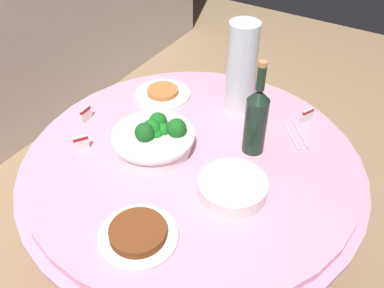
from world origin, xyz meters
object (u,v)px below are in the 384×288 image
label_placard_front (81,142)px  broccoli_bowl (154,138)px  label_placard_mid (308,115)px  serving_tongs (296,136)px  decorative_fruit_vase (242,72)px  food_plate_stir_fry (138,234)px  food_plate_peanuts (163,93)px  label_placard_rear (86,113)px  wine_bottle (256,119)px  plate_stack (232,187)px

label_placard_front → broccoli_bowl: bearing=-56.8°
broccoli_bowl → label_placard_mid: bearing=-43.0°
broccoli_bowl → serving_tongs: size_ratio=1.86×
broccoli_bowl → decorative_fruit_vase: bearing=-19.5°
broccoli_bowl → food_plate_stir_fry: size_ratio=1.27×
label_placard_front → food_plate_peanuts: bearing=-6.3°
decorative_fruit_vase → label_placard_mid: bearing=-80.9°
food_plate_stir_fry → label_placard_rear: bearing=56.2°
decorative_fruit_vase → label_placard_rear: bearing=130.7°
decorative_fruit_vase → label_placard_mid: decorative_fruit_vase is taller
serving_tongs → label_placard_mid: (0.10, 0.00, 0.03)m
food_plate_stir_fry → label_placard_rear: size_ratio=4.00×
broccoli_bowl → label_placard_mid: broccoli_bowl is taller
broccoli_bowl → food_plate_peanuts: size_ratio=1.27×
wine_bottle → label_placard_front: (-0.30, 0.49, -0.10)m
broccoli_bowl → label_placard_mid: (0.42, -0.39, -0.01)m
decorative_fruit_vase → label_placard_rear: 0.59m
serving_tongs → food_plate_peanuts: bearing=93.5°
serving_tongs → food_plate_peanuts: (-0.03, 0.55, 0.01)m
label_placard_front → decorative_fruit_vase: bearing=-33.6°
broccoli_bowl → food_plate_peanuts: (0.28, 0.16, -0.03)m
serving_tongs → label_placard_rear: size_ratio=2.74×
food_plate_stir_fry → label_placard_rear: (0.33, 0.49, 0.01)m
plate_stack → food_plate_peanuts: size_ratio=0.95×
decorative_fruit_vase → label_placard_rear: (-0.38, 0.44, -0.12)m
serving_tongs → label_placard_mid: label_placard_mid is taller
decorative_fruit_vase → food_plate_stir_fry: bearing=-176.0°
wine_bottle → label_placard_rear: wine_bottle is taller
serving_tongs → label_placard_mid: size_ratio=2.74×
label_placard_mid → food_plate_peanuts: bearing=104.0°
label_placard_mid → label_placard_rear: (-0.42, 0.70, 0.00)m
wine_bottle → serving_tongs: (0.14, -0.10, -0.12)m
wine_bottle → label_placard_front: wine_bottle is taller
broccoli_bowl → decorative_fruit_vase: size_ratio=0.82×
food_plate_peanuts → label_placard_front: 0.42m
plate_stack → label_placard_front: bearing=99.3°
food_plate_stir_fry → label_placard_mid: size_ratio=4.00×
broccoli_bowl → label_placard_mid: size_ratio=5.09×
food_plate_peanuts → label_placard_rear: (-0.28, 0.15, 0.02)m
label_placard_front → label_placard_mid: 0.81m
decorative_fruit_vase → food_plate_peanuts: (-0.10, 0.29, -0.14)m
plate_stack → label_placard_mid: (0.46, -0.07, 0.01)m
label_placard_rear → serving_tongs: bearing=-65.6°
plate_stack → decorative_fruit_vase: size_ratio=0.62×
food_plate_stir_fry → wine_bottle: bearing=-11.8°
decorative_fruit_vase → label_placard_rear: decorative_fruit_vase is taller
decorative_fruit_vase → label_placard_front: bearing=146.4°
broccoli_bowl → food_plate_peanuts: broccoli_bowl is taller
food_plate_peanuts → broccoli_bowl: bearing=-150.0°
wine_bottle → label_placard_rear: (-0.17, 0.59, -0.10)m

